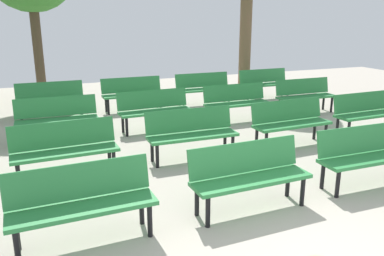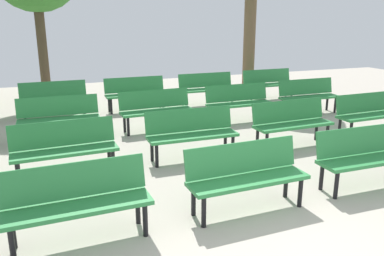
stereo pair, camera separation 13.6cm
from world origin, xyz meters
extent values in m
cube|color=#2D8442|center=(-2.13, 1.48, 0.43)|extent=(1.62, 0.50, 0.05)
cube|color=#2D8442|center=(-2.14, 1.68, 0.68)|extent=(1.60, 0.19, 0.40)
cylinder|color=black|center=(-2.82, 1.29, 0.20)|extent=(0.06, 0.06, 0.40)
cylinder|color=black|center=(-1.43, 1.34, 0.20)|extent=(0.06, 0.06, 0.40)
cylinder|color=black|center=(-2.84, 1.61, 0.20)|extent=(0.06, 0.06, 0.40)
cylinder|color=black|center=(-1.44, 1.66, 0.20)|extent=(0.06, 0.06, 0.40)
cube|color=#2D8442|center=(-0.03, 1.48, 0.43)|extent=(1.61, 0.49, 0.05)
cube|color=#2D8442|center=(-0.03, 1.68, 0.68)|extent=(1.60, 0.18, 0.40)
cylinder|color=black|center=(-0.72, 1.29, 0.20)|extent=(0.06, 0.06, 0.40)
cylinder|color=black|center=(0.68, 1.34, 0.20)|extent=(0.06, 0.06, 0.40)
cylinder|color=black|center=(-0.73, 1.61, 0.20)|extent=(0.06, 0.06, 0.40)
cylinder|color=black|center=(0.67, 1.66, 0.20)|extent=(0.06, 0.06, 0.40)
cube|color=#2D8442|center=(1.99, 1.52, 0.43)|extent=(1.60, 0.45, 0.05)
cube|color=#2D8442|center=(1.99, 1.72, 0.68)|extent=(1.60, 0.13, 0.40)
cylinder|color=black|center=(1.29, 1.37, 0.20)|extent=(0.06, 0.06, 0.40)
cylinder|color=black|center=(1.29, 1.69, 0.20)|extent=(0.06, 0.06, 0.40)
cube|color=#2D8442|center=(-2.16, 3.45, 0.43)|extent=(1.62, 0.51, 0.05)
cube|color=#2D8442|center=(-2.17, 3.65, 0.68)|extent=(1.60, 0.20, 0.40)
cylinder|color=black|center=(-2.85, 3.26, 0.20)|extent=(0.06, 0.06, 0.40)
cylinder|color=black|center=(-1.45, 3.33, 0.20)|extent=(0.06, 0.06, 0.40)
cylinder|color=black|center=(-2.87, 3.58, 0.20)|extent=(0.06, 0.06, 0.40)
cylinder|color=black|center=(-1.47, 3.65, 0.20)|extent=(0.06, 0.06, 0.40)
cube|color=#2D8442|center=(-0.02, 3.53, 0.43)|extent=(1.60, 0.46, 0.05)
cube|color=#2D8442|center=(-0.02, 3.73, 0.68)|extent=(1.60, 0.14, 0.40)
cylinder|color=black|center=(-0.72, 3.38, 0.20)|extent=(0.06, 0.06, 0.40)
cylinder|color=black|center=(0.68, 3.37, 0.20)|extent=(0.06, 0.06, 0.40)
cylinder|color=black|center=(-0.72, 3.70, 0.20)|extent=(0.06, 0.06, 0.40)
cylinder|color=black|center=(0.68, 3.69, 0.20)|extent=(0.06, 0.06, 0.40)
cube|color=#2D8442|center=(2.05, 3.53, 0.43)|extent=(1.62, 0.51, 0.05)
cube|color=#2D8442|center=(2.04, 3.73, 0.68)|extent=(1.60, 0.19, 0.40)
cylinder|color=black|center=(1.36, 3.34, 0.20)|extent=(0.06, 0.06, 0.40)
cylinder|color=black|center=(2.75, 3.40, 0.20)|extent=(0.06, 0.06, 0.40)
cylinder|color=black|center=(1.34, 3.66, 0.20)|extent=(0.06, 0.06, 0.40)
cylinder|color=black|center=(2.74, 3.72, 0.20)|extent=(0.06, 0.06, 0.40)
cube|color=#2D8442|center=(4.04, 3.59, 0.43)|extent=(1.61, 0.49, 0.05)
cube|color=#2D8442|center=(4.03, 3.79, 0.68)|extent=(1.60, 0.17, 0.40)
cylinder|color=black|center=(3.35, 3.41, 0.20)|extent=(0.06, 0.06, 0.40)
cylinder|color=black|center=(3.34, 3.73, 0.20)|extent=(0.06, 0.06, 0.40)
cube|color=#2D8442|center=(-2.15, 5.53, 0.43)|extent=(1.60, 0.46, 0.05)
cube|color=#2D8442|center=(-2.15, 5.73, 0.68)|extent=(1.60, 0.14, 0.40)
cylinder|color=black|center=(-2.86, 5.37, 0.20)|extent=(0.06, 0.06, 0.40)
cylinder|color=black|center=(-1.46, 5.36, 0.20)|extent=(0.06, 0.06, 0.40)
cylinder|color=black|center=(-2.85, 5.69, 0.20)|extent=(0.06, 0.06, 0.40)
cylinder|color=black|center=(-1.45, 5.68, 0.20)|extent=(0.06, 0.06, 0.40)
cube|color=#2D8442|center=(-0.11, 5.52, 0.43)|extent=(1.62, 0.52, 0.05)
cube|color=#2D8442|center=(-0.12, 5.72, 0.68)|extent=(1.60, 0.20, 0.40)
cylinder|color=black|center=(-0.80, 5.33, 0.20)|extent=(0.06, 0.06, 0.40)
cylinder|color=black|center=(0.60, 5.39, 0.20)|extent=(0.06, 0.06, 0.40)
cylinder|color=black|center=(-0.81, 5.65, 0.20)|extent=(0.06, 0.06, 0.40)
cylinder|color=black|center=(0.58, 5.71, 0.20)|extent=(0.06, 0.06, 0.40)
cube|color=#2D8442|center=(1.93, 5.55, 0.43)|extent=(1.60, 0.46, 0.05)
cube|color=#2D8442|center=(1.93, 5.75, 0.68)|extent=(1.60, 0.14, 0.40)
cylinder|color=black|center=(1.24, 5.39, 0.20)|extent=(0.06, 0.06, 0.40)
cylinder|color=black|center=(2.64, 5.40, 0.20)|extent=(0.06, 0.06, 0.40)
cylinder|color=black|center=(1.23, 5.71, 0.20)|extent=(0.06, 0.06, 0.40)
cylinder|color=black|center=(2.63, 5.72, 0.20)|extent=(0.06, 0.06, 0.40)
cube|color=#2D8442|center=(3.99, 5.65, 0.43)|extent=(1.60, 0.45, 0.05)
cube|color=#2D8442|center=(3.99, 5.85, 0.68)|extent=(1.60, 0.13, 0.40)
cylinder|color=black|center=(3.29, 5.49, 0.20)|extent=(0.06, 0.06, 0.40)
cylinder|color=black|center=(4.69, 5.50, 0.20)|extent=(0.06, 0.06, 0.40)
cylinder|color=black|center=(3.29, 5.81, 0.20)|extent=(0.06, 0.06, 0.40)
cylinder|color=black|center=(4.69, 5.82, 0.20)|extent=(0.06, 0.06, 0.40)
cube|color=#2D8442|center=(-2.18, 7.55, 0.43)|extent=(1.60, 0.44, 0.05)
cube|color=#2D8442|center=(-2.18, 7.75, 0.68)|extent=(1.60, 0.12, 0.40)
cylinder|color=black|center=(-2.88, 7.39, 0.20)|extent=(0.06, 0.06, 0.40)
cylinder|color=black|center=(-1.48, 7.39, 0.20)|extent=(0.06, 0.06, 0.40)
cylinder|color=black|center=(-2.88, 7.71, 0.20)|extent=(0.06, 0.06, 0.40)
cylinder|color=black|center=(-1.48, 7.71, 0.20)|extent=(0.06, 0.06, 0.40)
cube|color=#2D8442|center=(-0.12, 7.54, 0.43)|extent=(1.60, 0.45, 0.05)
cube|color=#2D8442|center=(-0.12, 7.74, 0.68)|extent=(1.60, 0.13, 0.40)
cylinder|color=black|center=(-0.82, 7.38, 0.20)|extent=(0.06, 0.06, 0.40)
cylinder|color=black|center=(0.58, 7.39, 0.20)|extent=(0.06, 0.06, 0.40)
cylinder|color=black|center=(-0.82, 7.70, 0.20)|extent=(0.06, 0.06, 0.40)
cylinder|color=black|center=(0.58, 7.71, 0.20)|extent=(0.06, 0.06, 0.40)
cube|color=#2D8442|center=(1.95, 7.58, 0.43)|extent=(1.60, 0.44, 0.05)
cube|color=#2D8442|center=(1.95, 7.78, 0.68)|extent=(1.60, 0.13, 0.40)
cylinder|color=black|center=(1.25, 7.42, 0.20)|extent=(0.06, 0.06, 0.40)
cylinder|color=black|center=(2.65, 7.42, 0.20)|extent=(0.06, 0.06, 0.40)
cylinder|color=black|center=(1.25, 7.74, 0.20)|extent=(0.06, 0.06, 0.40)
cylinder|color=black|center=(2.65, 7.74, 0.20)|extent=(0.06, 0.06, 0.40)
cube|color=#2D8442|center=(4.02, 7.67, 0.43)|extent=(1.60, 0.46, 0.05)
cube|color=#2D8442|center=(4.02, 7.87, 0.68)|extent=(1.60, 0.14, 0.40)
cylinder|color=black|center=(3.32, 7.50, 0.20)|extent=(0.06, 0.06, 0.40)
cylinder|color=black|center=(4.72, 7.51, 0.20)|extent=(0.06, 0.06, 0.40)
cylinder|color=black|center=(3.32, 7.82, 0.20)|extent=(0.06, 0.06, 0.40)
cylinder|color=black|center=(4.72, 7.83, 0.20)|extent=(0.06, 0.06, 0.40)
cylinder|color=brown|center=(3.83, 8.71, 1.69)|extent=(0.37, 0.37, 3.39)
cylinder|color=#4C3A28|center=(-2.33, 9.89, 1.52)|extent=(0.27, 0.27, 3.05)
camera|label=1|loc=(-2.48, -2.62, 2.47)|focal=37.17mm
camera|label=2|loc=(-2.35, -2.67, 2.47)|focal=37.17mm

